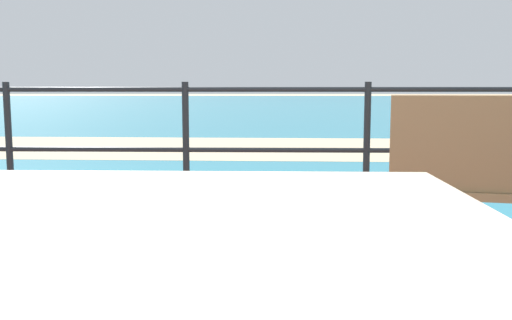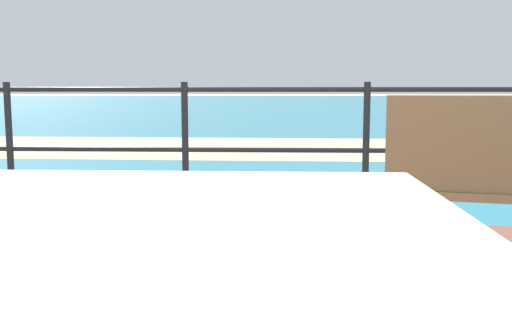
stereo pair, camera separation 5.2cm
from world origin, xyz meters
TOP-DOWN VIEW (x-y plane):
  - sea_water at (0.00, 40.00)m, footprint 90.00×90.00m
  - beach_strip at (0.00, 8.31)m, footprint 54.07×4.87m
  - railing_fence at (0.00, 2.39)m, footprint 5.94×0.04m

SIDE VIEW (x-z plane):
  - sea_water at x=0.00m, z-range 0.00..0.01m
  - beach_strip at x=0.00m, z-range 0.00..0.01m
  - railing_fence at x=0.00m, z-range 0.19..1.17m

